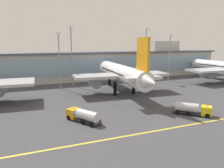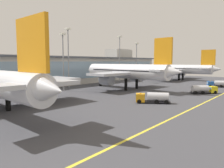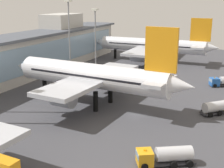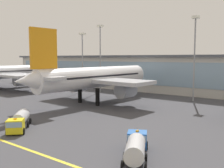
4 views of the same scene
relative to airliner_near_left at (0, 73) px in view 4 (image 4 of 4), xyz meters
name	(u,v)px [view 4 (image 4 of 4)]	position (x,y,z in m)	size (l,w,h in m)	color
ground_plane	(59,108)	(49.64, -13.05, -6.56)	(200.98, 200.98, 0.00)	#424247
terminal_building	(151,72)	(51.31, 31.55, 0.62)	(146.56, 14.00, 18.72)	beige
airliner_near_left	(0,73)	(0.00, 0.00, 0.00)	(45.98, 58.55, 17.98)	black
airliner_near_right	(96,78)	(51.86, -1.34, 0.49)	(34.05, 47.97, 19.23)	black
fuel_tanker_truck	(136,146)	(81.73, -28.54, -5.05)	(6.44, 9.11, 2.90)	black
service_truck_far	(19,121)	(58.55, -29.91, -5.05)	(8.19, 8.03, 2.90)	black
apron_light_mast_west	(82,53)	(32.56, 13.79, 7.75)	(1.80, 1.80, 21.55)	gray
apron_light_mast_east	(195,46)	(72.71, 17.70, 9.28)	(1.80, 1.80, 24.31)	gray
apron_light_mast_far_east	(100,49)	(38.05, 17.39, 9.30)	(1.80, 1.80, 24.34)	gray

